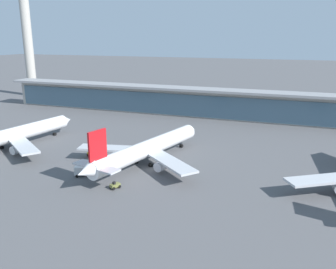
% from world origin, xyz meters
% --- Properties ---
extents(ground_plane, '(1200.00, 1200.00, 0.00)m').
position_xyz_m(ground_plane, '(0.00, 0.00, 0.00)').
color(ground_plane, '#515154').
extents(airliner_left_stand, '(46.27, 60.76, 16.22)m').
position_xyz_m(airliner_left_stand, '(-57.75, 0.98, 5.11)').
color(airliner_left_stand, white).
rests_on(airliner_left_stand, ground).
extents(airliner_centre_stand, '(45.47, 60.15, 16.22)m').
position_xyz_m(airliner_centre_stand, '(-3.46, 4.16, 5.11)').
color(airliner_centre_stand, white).
rests_on(airliner_centre_stand, ground).
extents(service_truck_under_wing_olive, '(2.82, 3.32, 2.05)m').
position_xyz_m(service_truck_under_wing_olive, '(-3.57, -17.05, 0.87)').
color(service_truck_under_wing_olive, olive).
rests_on(service_truck_under_wing_olive, ground).
extents(service_truck_mid_apron_yellow, '(3.33, 3.00, 2.05)m').
position_xyz_m(service_truck_mid_apron_yellow, '(-24.81, 4.02, 0.87)').
color(service_truck_mid_apron_yellow, yellow).
rests_on(service_truck_mid_apron_yellow, ground).
extents(service_truck_by_tail_grey, '(7.60, 5.07, 3.10)m').
position_xyz_m(service_truck_by_tail_grey, '(-16.38, -12.18, 1.69)').
color(service_truck_by_tail_grey, gray).
rests_on(service_truck_by_tail_grey, ground).
extents(terminal_building, '(243.41, 12.80, 15.20)m').
position_xyz_m(terminal_building, '(0.00, 79.83, 7.87)').
color(terminal_building, '#B2ADA3').
rests_on(terminal_building, ground).
extents(control_tower, '(12.00, 12.00, 80.61)m').
position_xyz_m(control_tower, '(-136.79, 105.33, 43.79)').
color(control_tower, '#B2ADA3').
rests_on(control_tower, ground).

